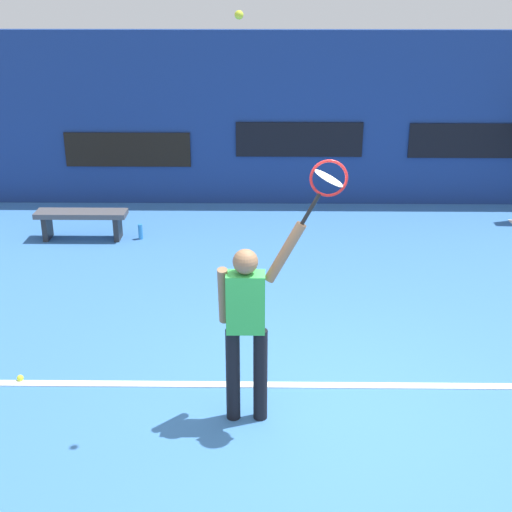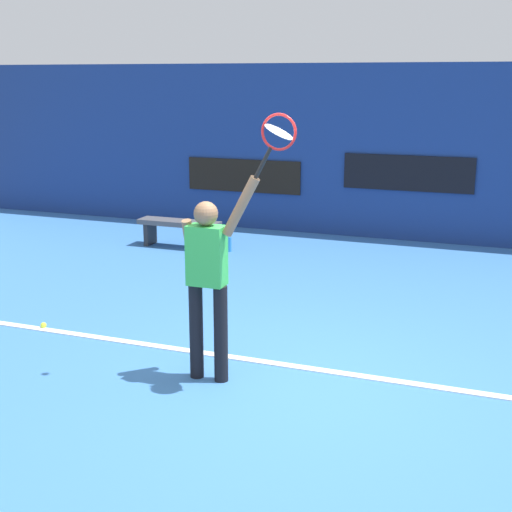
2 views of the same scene
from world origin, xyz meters
name	(u,v)px [view 1 (image 1 of 2)]	position (x,y,z in m)	size (l,w,h in m)	color
ground_plane	(326,409)	(0.00, 0.00, 0.00)	(18.00, 18.00, 0.00)	#3870B2
back_wall	(299,120)	(0.00, 6.47, 1.49)	(18.00, 0.20, 2.99)	navy
sponsor_banner_center	(299,140)	(0.00, 6.35, 1.17)	(2.20, 0.03, 0.60)	black
sponsor_banner_portside	(128,150)	(-3.00, 6.35, 0.98)	(2.20, 0.03, 0.60)	black
sponsor_banner_starboard	(472,141)	(3.00, 6.35, 1.16)	(2.20, 0.03, 0.60)	black
court_baseline	(323,385)	(0.00, 0.40, 0.01)	(10.00, 0.10, 0.01)	white
tennis_player	(247,321)	(-0.75, -0.14, 1.01)	(0.76, 0.31, 1.94)	black
tennis_racket	(327,182)	(-0.10, -0.15, 2.29)	(0.44, 0.27, 0.61)	black
tennis_ball	(239,15)	(-0.80, -0.10, 3.57)	(0.07, 0.07, 0.07)	#CCE033
court_bench	(82,218)	(-3.43, 4.55, 0.34)	(1.40, 0.36, 0.45)	#4C4C51
water_bottle	(141,232)	(-2.53, 4.55, 0.12)	(0.07, 0.07, 0.24)	#338CD8
spare_ball	(20,378)	(-3.08, 0.45, 0.03)	(0.07, 0.07, 0.07)	#CCE033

